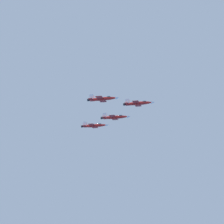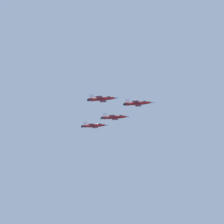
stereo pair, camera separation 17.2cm
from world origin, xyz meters
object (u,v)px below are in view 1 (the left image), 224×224
Objects in this scene: jet_right_wingman at (103,99)px; jet_left_outer at (94,126)px; jet_left_wingman at (115,117)px; jet_lead at (138,103)px.

jet_left_outer is at bearing 112.02° from jet_right_wingman.
jet_right_wingman is (-14.69, -19.38, 2.09)m from jet_left_wingman.
jet_lead is 37.67m from jet_left_outer.
jet_right_wingman is at bearing -68.44° from jet_left_outer.
jet_left_outer is at bearing 139.78° from jet_lead.
jet_left_wingman reaches higher than jet_left_outer.
jet_left_wingman is 18.78m from jet_left_outer.
jet_lead reaches higher than jet_left_wingman.
jet_right_wingman reaches higher than jet_left_outer.
jet_lead reaches higher than jet_right_wingman.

